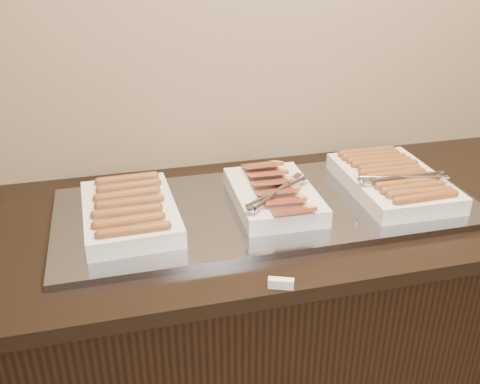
# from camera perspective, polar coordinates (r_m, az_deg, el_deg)

# --- Properties ---
(counter) EXTENTS (2.06, 0.76, 0.90)m
(counter) POSITION_cam_1_polar(r_m,az_deg,el_deg) (1.81, 2.93, -14.48)
(counter) COLOR black
(counter) RESTS_ON ground
(warming_tray) EXTENTS (1.20, 0.50, 0.02)m
(warming_tray) POSITION_cam_1_polar(r_m,az_deg,el_deg) (1.55, 3.01, -1.65)
(warming_tray) COLOR gray
(warming_tray) RESTS_ON counter
(dish_left) EXTENTS (0.26, 0.37, 0.07)m
(dish_left) POSITION_cam_1_polar(r_m,az_deg,el_deg) (1.47, -11.68, -2.02)
(dish_left) COLOR white
(dish_left) RESTS_ON warming_tray
(dish_center) EXTENTS (0.25, 0.36, 0.09)m
(dish_center) POSITION_cam_1_polar(r_m,az_deg,el_deg) (1.53, 3.62, -0.25)
(dish_center) COLOR white
(dish_center) RESTS_ON warming_tray
(dish_right) EXTENTS (0.28, 0.40, 0.08)m
(dish_right) POSITION_cam_1_polar(r_m,az_deg,el_deg) (1.67, 16.01, 1.25)
(dish_right) COLOR white
(dish_right) RESTS_ON warming_tray
(label_holder) EXTENTS (0.06, 0.04, 0.02)m
(label_holder) POSITION_cam_1_polar(r_m,az_deg,el_deg) (1.23, 4.39, -9.69)
(label_holder) COLOR white
(label_holder) RESTS_ON counter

